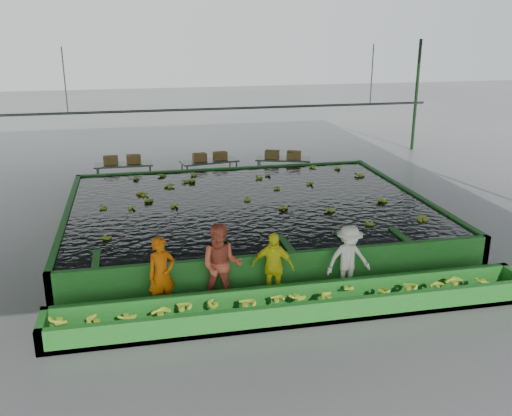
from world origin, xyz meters
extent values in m
plane|color=slate|center=(0.00, 0.00, 0.00)|extent=(80.00, 80.00, 0.00)
cube|color=slate|center=(0.00, 0.00, 5.00)|extent=(20.00, 22.00, 0.04)
cube|color=black|center=(0.00, 1.50, 0.85)|extent=(9.70, 7.70, 0.00)
cylinder|color=#59605B|center=(0.00, 5.00, 3.00)|extent=(0.08, 0.08, 14.00)
cylinder|color=#59605B|center=(-5.00, 5.00, 4.00)|extent=(0.04, 0.04, 2.00)
cylinder|color=#59605B|center=(5.00, 5.00, 4.00)|extent=(0.04, 0.04, 2.00)
imported|color=#D45A05|center=(-2.67, -2.80, 0.80)|extent=(0.68, 0.56, 1.61)
imported|color=#CB5739|center=(-1.44, -2.80, 0.90)|extent=(1.01, 0.86, 1.80)
imported|color=#FFFE1B|center=(-0.34, -2.80, 0.77)|extent=(0.98, 0.69, 1.54)
imported|color=silver|center=(1.35, -2.80, 0.78)|extent=(1.04, 0.64, 1.56)
camera|label=1|loc=(-3.02, -13.53, 5.67)|focal=40.00mm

